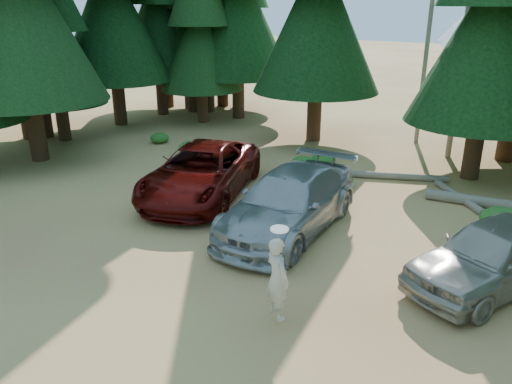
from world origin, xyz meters
TOP-DOWN VIEW (x-y plane):
  - ground at (0.00, 0.00)m, footprint 160.00×160.00m
  - forest_belt_north at (0.00, 15.00)m, footprint 36.00×7.00m
  - forest_belt_west at (-15.50, 4.00)m, footprint 6.00×22.00m
  - snag_front at (0.80, 14.50)m, footprint 0.24×0.24m
  - snag_back at (-1.20, 16.00)m, footprint 0.20×0.20m
  - red_pickup at (-4.48, 4.51)m, footprint 5.14×6.89m
  - silver_minivan_center at (-0.52, 4.03)m, footprint 3.22×6.25m
  - silver_minivan_right at (5.03, 4.34)m, footprint 3.50×5.16m
  - frisbee_player at (1.91, 0.00)m, footprint 0.76×0.64m
  - log_left at (0.29, 10.25)m, footprint 3.37×1.91m
  - log_mid at (2.75, 9.53)m, footprint 2.29×2.15m
  - shrub_far_left at (-8.31, 7.85)m, footprint 1.11×1.11m
  - shrub_left at (-2.83, 10.00)m, footprint 0.99×0.99m
  - shrub_center_left at (-3.24, 9.08)m, footprint 1.00×1.00m
  - shrub_center_right at (-1.11, 8.27)m, footprint 0.94×0.94m
  - shrub_far_right at (4.52, 7.74)m, footprint 1.27×1.27m
  - shrub_edge_west at (-10.95, 8.40)m, footprint 0.88×0.88m

SIDE VIEW (x-z plane):
  - ground at x=0.00m, z-range 0.00..0.00m
  - forest_belt_north at x=0.00m, z-range -11.00..11.00m
  - forest_belt_west at x=-15.50m, z-range -11.00..11.00m
  - log_mid at x=2.75m, z-range 0.00..0.24m
  - log_left at x=0.29m, z-range 0.00..0.26m
  - shrub_edge_west at x=-10.95m, z-range 0.00..0.49m
  - shrub_center_right at x=-1.11m, z-range 0.00..0.52m
  - shrub_left at x=-2.83m, z-range 0.00..0.54m
  - shrub_center_left at x=-3.24m, z-range 0.00..0.55m
  - shrub_far_left at x=-8.31m, z-range 0.00..0.61m
  - shrub_far_right at x=4.52m, z-range 0.00..0.70m
  - silver_minivan_right at x=5.03m, z-range 0.00..1.63m
  - silver_minivan_center at x=-0.52m, z-range 0.00..1.74m
  - red_pickup at x=-4.48m, z-range 0.00..1.74m
  - frisbee_player at x=1.91m, z-range 0.10..2.09m
  - snag_back at x=-1.20m, z-range 0.00..10.00m
  - snag_front at x=0.80m, z-range 0.00..12.00m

